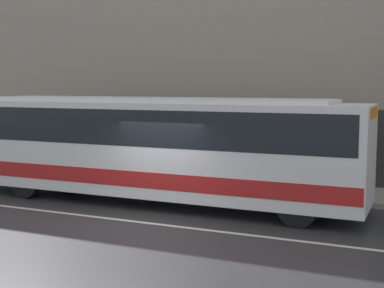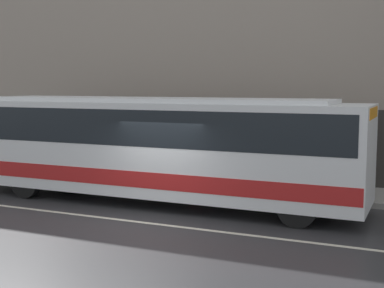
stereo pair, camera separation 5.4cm
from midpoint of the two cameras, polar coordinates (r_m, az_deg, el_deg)
ground_plane at (r=13.84m, az=-5.31°, el=-8.35°), size 60.00×60.00×0.00m
sidewalk at (r=18.46m, az=2.66°, el=-4.33°), size 60.00×2.49×0.17m
building_facade at (r=19.51m, az=4.25°, el=11.31°), size 60.00×0.35×10.78m
lane_stripe at (r=13.83m, az=-5.32°, el=-8.34°), size 54.00×0.14×0.01m
transit_bus at (r=15.91m, az=-4.41°, el=0.05°), size 12.51×2.55×3.12m
pedestrian_waiting at (r=18.38m, az=0.24°, el=-1.50°), size 0.36×0.36×1.76m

